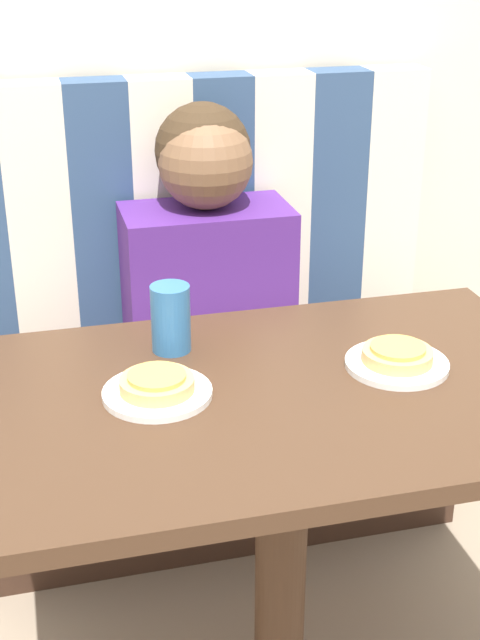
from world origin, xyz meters
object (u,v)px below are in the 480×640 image
at_px(drinking_cup, 171,318).
at_px(plate_right, 397,364).
at_px(plate_left, 157,393).
at_px(pizza_right, 398,354).
at_px(pizza_left, 157,383).
at_px(person, 206,237).

bearing_deg(drinking_cup, plate_right, -24.05).
bearing_deg(plate_right, drinking_cup, 155.95).
height_order(plate_left, pizza_right, pizza_right).
xyz_separation_m(plate_right, drinking_cup, (-0.39, 0.17, 0.06)).
xyz_separation_m(pizza_left, pizza_right, (0.45, 0.00, 0.00)).
relative_size(plate_left, drinking_cup, 1.45).
bearing_deg(pizza_left, plate_left, 180.00).
relative_size(pizza_right, drinking_cup, 0.99).
relative_size(plate_left, pizza_right, 1.47).
height_order(pizza_left, pizza_right, same).
distance_m(plate_right, pizza_right, 0.02).
bearing_deg(pizza_right, plate_left, 180.00).
xyz_separation_m(plate_left, plate_right, (0.45, 0.00, 0.00)).
xyz_separation_m(plate_right, pizza_left, (-0.45, 0.00, 0.02)).
bearing_deg(person, pizza_left, -109.70).
height_order(plate_left, plate_right, same).
bearing_deg(person, plate_left, -109.70).
xyz_separation_m(pizza_left, drinking_cup, (0.06, 0.17, 0.04)).
relative_size(plate_left, plate_right, 1.00).
relative_size(plate_right, pizza_left, 1.47).
height_order(plate_left, pizza_left, pizza_left).
bearing_deg(drinking_cup, plate_left, -108.07).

